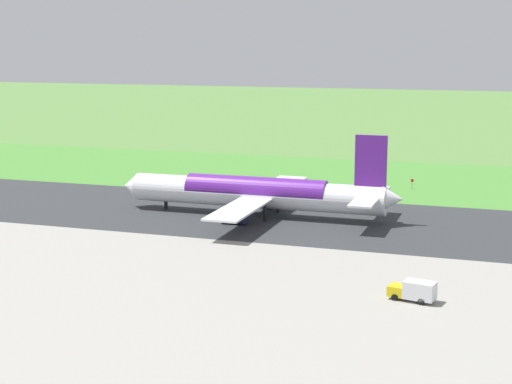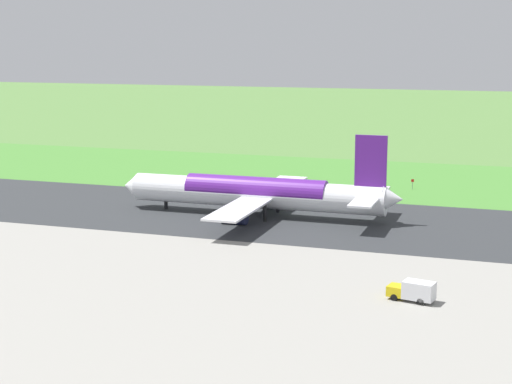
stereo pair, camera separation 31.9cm
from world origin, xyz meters
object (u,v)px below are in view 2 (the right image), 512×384
airliner_main (258,193)px  traffic_cone_orange (379,187)px  no_stopping_sign (412,183)px  service_truck_baggage (413,291)px

airliner_main → traffic_cone_orange: size_ratio=98.12×
airliner_main → no_stopping_sign: bearing=-123.1°
service_truck_baggage → no_stopping_sign: 77.51m
airliner_main → service_truck_baggage: 52.84m
airliner_main → traffic_cone_orange: 39.18m
airliner_main → traffic_cone_orange: (-16.33, -35.38, -4.08)m
airliner_main → service_truck_baggage: airliner_main is taller
airliner_main → service_truck_baggage: (-33.65, 40.63, -2.95)m
service_truck_baggage → no_stopping_sign: (10.07, -76.86, -0.07)m
service_truck_baggage → traffic_cone_orange: bearing=-77.2°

